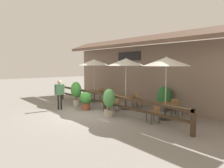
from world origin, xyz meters
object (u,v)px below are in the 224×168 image
object	(u,v)px
potted_plant_entrance_palm	(86,99)
chair_near_wallside	(103,93)
patio_umbrella_middle	(126,62)
chair_middle_streetside	(115,102)
patio_umbrella_far	(166,62)
potted_plant_small_flowering	(164,98)
pedestrian	(60,91)
patio_umbrella_near	(94,63)
chair_near_streetside	(85,95)
dining_table_far	(165,107)
chair_far_wallside	(176,107)
dining_table_near	(94,93)
chair_middle_wallside	(137,99)
potted_plant_corner_fern	(109,101)
chair_far_streetside	(154,111)
dining_table_middle	(126,99)
potted_plant_broad_leaf	(76,91)

from	to	relation	value
potted_plant_entrance_palm	chair_near_wallside	bearing A→B (deg)	126.94
patio_umbrella_middle	chair_middle_streetside	bearing A→B (deg)	-89.72
patio_umbrella_far	potted_plant_small_flowering	distance (m)	2.59
chair_near_wallside	pedestrian	distance (m)	3.85
patio_umbrella_near	chair_near_streetside	distance (m)	2.23
dining_table_far	chair_far_wallside	world-z (taller)	chair_far_wallside
patio_umbrella_near	dining_table_near	world-z (taller)	patio_umbrella_near
chair_far_wallside	patio_umbrella_near	bearing A→B (deg)	3.19
chair_middle_wallside	potted_plant_corner_fern	world-z (taller)	potted_plant_corner_fern
chair_middle_streetside	chair_far_streetside	distance (m)	2.88
dining_table_far	potted_plant_small_flowering	distance (m)	1.77
patio_umbrella_near	chair_near_streetside	bearing A→B (deg)	-87.90
chair_near_streetside	chair_far_streetside	world-z (taller)	same
patio_umbrella_near	chair_far_streetside	distance (m)	6.43
chair_near_streetside	chair_far_streetside	distance (m)	5.98
potted_plant_corner_fern	chair_far_wallside	bearing A→B (deg)	48.75
dining_table_middle	chair_far_streetside	bearing A→B (deg)	-18.51
chair_middle_wallside	potted_plant_small_flowering	bearing A→B (deg)	-174.94
dining_table_middle	dining_table_far	size ratio (longest dim) A/B	1.00
dining_table_middle	potted_plant_broad_leaf	world-z (taller)	potted_plant_broad_leaf
patio_umbrella_middle	chair_far_streetside	xyz separation A→B (m)	(2.88, -0.96, -2.10)
potted_plant_broad_leaf	potted_plant_entrance_palm	bearing A→B (deg)	-3.55
patio_umbrella_near	patio_umbrella_far	size ratio (longest dim) A/B	1.00
dining_table_far	chair_far_streetside	bearing A→B (deg)	-86.49
patio_umbrella_near	dining_table_near	bearing A→B (deg)	45.00
chair_near_wallside	chair_middle_streetside	xyz separation A→B (m)	(3.13, -1.52, 0.00)
chair_far_streetside	patio_umbrella_far	bearing A→B (deg)	107.43
chair_near_wallside	chair_middle_wallside	bearing A→B (deg)	174.85
chair_middle_streetside	chair_far_streetside	world-z (taller)	same
chair_far_wallside	pedestrian	world-z (taller)	pedestrian
chair_far_wallside	patio_umbrella_middle	bearing A→B (deg)	10.00
patio_umbrella_far	dining_table_far	xyz separation A→B (m)	(-0.00, 0.00, -2.01)
chair_near_streetside	patio_umbrella_middle	bearing A→B (deg)	22.34
patio_umbrella_middle	patio_umbrella_far	bearing A→B (deg)	-2.96
dining_table_far	pedestrian	world-z (taller)	pedestrian
pedestrian	chair_middle_wallside	bearing A→B (deg)	154.47
patio_umbrella_middle	patio_umbrella_far	world-z (taller)	same
dining_table_near	patio_umbrella_far	distance (m)	6.29
patio_umbrella_middle	chair_far_streetside	distance (m)	3.69
dining_table_near	potted_plant_corner_fern	bearing A→B (deg)	-23.95
potted_plant_broad_leaf	potted_plant_small_flowering	distance (m)	5.07
potted_plant_broad_leaf	potted_plant_small_flowering	bearing A→B (deg)	36.12
potted_plant_entrance_palm	pedestrian	size ratio (longest dim) A/B	0.61
patio_umbrella_near	chair_middle_wallside	distance (m)	3.89
chair_far_wallside	dining_table_near	bearing A→B (deg)	3.19
patio_umbrella_middle	dining_table_middle	distance (m)	2.01
patio_umbrella_near	pedestrian	bearing A→B (deg)	-71.03
chair_far_wallside	potted_plant_corner_fern	world-z (taller)	potted_plant_corner_fern
potted_plant_entrance_palm	potted_plant_small_flowering	distance (m)	4.21
patio_umbrella_near	dining_table_near	xyz separation A→B (m)	(0.00, 0.00, -2.01)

